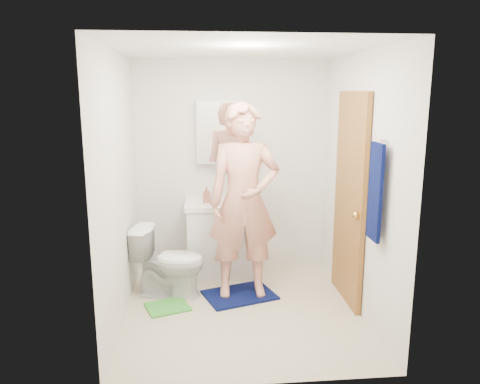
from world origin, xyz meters
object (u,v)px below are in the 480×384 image
man (244,202)px  toothbrush_cup (236,196)px  vanity_cabinet (221,240)px  towel (375,192)px  toilet (169,261)px  soap_dispenser (207,195)px  medicine_cabinet (219,132)px

man → toothbrush_cup: bearing=91.0°
vanity_cabinet → toothbrush_cup: toothbrush_cup is taller
man → towel: bearing=-42.5°
toilet → vanity_cabinet: bearing=-33.6°
towel → toothbrush_cup: size_ratio=7.06×
towel → man: bearing=138.3°
toilet → man: 0.98m
vanity_cabinet → soap_dispenser: soap_dispenser is taller
toothbrush_cup → man: (0.02, -0.67, 0.09)m
medicine_cabinet → man: bearing=-76.6°
towel → soap_dispenser: bearing=133.0°
soap_dispenser → man: bearing=-57.6°
soap_dispenser → toothbrush_cup: size_ratio=1.56×
towel → toothbrush_cup: (-1.00, 1.55, -0.36)m
towel → toilet: towel is taller
vanity_cabinet → medicine_cabinet: size_ratio=1.14×
vanity_cabinet → man: size_ratio=0.41×
towel → man: 1.34m
soap_dispenser → medicine_cabinet: bearing=60.8°
medicine_cabinet → towel: medicine_cabinet is taller
soap_dispenser → toothbrush_cup: bearing=19.1°
medicine_cabinet → towel: (1.18, -1.71, -0.35)m
towel → man: size_ratio=0.41×
medicine_cabinet → toilet: 1.55m
medicine_cabinet → toothbrush_cup: medicine_cabinet is taller
toilet → soap_dispenser: soap_dispenser is taller
soap_dispenser → toothbrush_cup: 0.36m
soap_dispenser → man: (0.35, -0.56, 0.05)m
toilet → man: man is taller
vanity_cabinet → soap_dispenser: size_ratio=4.52×
toothbrush_cup → man: 0.68m
soap_dispenser → toilet: bearing=-130.0°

